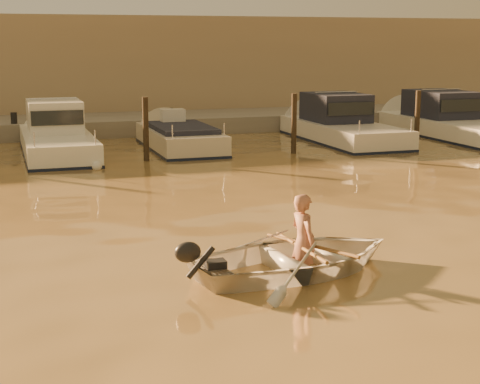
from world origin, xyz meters
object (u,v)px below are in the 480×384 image
object	(u,v)px
person	(303,242)
moored_boat_2	(57,136)
moored_boat_3	(180,142)
moored_boat_5	(450,121)
dinghy	(298,258)
waterfront_building	(96,69)
moored_boat_4	(343,125)

from	to	relation	value
person	moored_boat_2	bearing A→B (deg)	1.75
moored_boat_3	moored_boat_5	xyz separation A→B (m)	(10.94, 0.00, 0.40)
dinghy	moored_boat_2	size ratio (longest dim) A/B	0.49
waterfront_building	moored_boat_5	bearing A→B (deg)	-41.67
dinghy	moored_boat_4	size ratio (longest dim) A/B	0.48
waterfront_building	moored_boat_3	bearing A→B (deg)	-82.66
person	waterfront_building	distance (m)	25.28
dinghy	moored_boat_5	bearing A→B (deg)	-50.49
dinghy	moored_boat_2	distance (m)	14.48
dinghy	waterfront_building	world-z (taller)	waterfront_building
moored_boat_4	moored_boat_3	bearing A→B (deg)	180.00
moored_boat_2	waterfront_building	bearing A→B (deg)	75.95
person	moored_boat_3	xyz separation A→B (m)	(1.39, 14.21, -0.27)
dinghy	moored_boat_5	xyz separation A→B (m)	(12.43, 14.22, 0.38)
person	moored_boat_5	xyz separation A→B (m)	(12.33, 14.21, 0.13)
moored_boat_4	moored_boat_5	distance (m)	4.67
dinghy	waterfront_building	distance (m)	25.31
person	moored_boat_2	world-z (taller)	moored_boat_2
moored_boat_3	moored_boat_5	distance (m)	10.95
moored_boat_2	moored_boat_4	xyz separation A→B (m)	(10.45, 0.00, 0.00)
dinghy	moored_boat_3	size ratio (longest dim) A/B	0.58
moored_boat_5	moored_boat_4	bearing A→B (deg)	180.00
person	moored_boat_4	xyz separation A→B (m)	(7.67, 14.21, 0.13)
moored_boat_2	moored_boat_4	distance (m)	10.45
waterfront_building	person	bearing A→B (deg)	-89.94
moored_boat_5	moored_boat_2	bearing A→B (deg)	180.00
moored_boat_4	moored_boat_5	size ratio (longest dim) A/B	0.91
moored_boat_3	waterfront_building	xyz separation A→B (m)	(-1.42, 11.00, 2.17)
dinghy	moored_boat_4	bearing A→B (deg)	-37.96
person	moored_boat_3	bearing A→B (deg)	-14.92
moored_boat_2	moored_boat_5	xyz separation A→B (m)	(15.11, 0.00, 0.00)
dinghy	moored_boat_3	distance (m)	14.30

